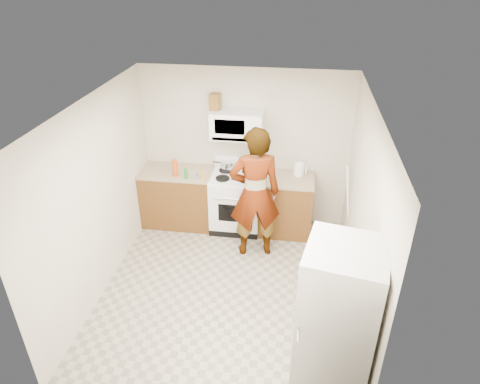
% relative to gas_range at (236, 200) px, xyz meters
% --- Properties ---
extents(floor, '(3.60, 3.60, 0.00)m').
position_rel_gas_range_xyz_m(floor, '(0.10, -1.48, -0.49)').
color(floor, gray).
rests_on(floor, ground).
extents(back_wall, '(3.20, 0.02, 2.50)m').
position_rel_gas_range_xyz_m(back_wall, '(0.10, 0.31, 0.76)').
color(back_wall, beige).
rests_on(back_wall, floor).
extents(right_wall, '(0.02, 3.60, 2.50)m').
position_rel_gas_range_xyz_m(right_wall, '(1.69, -1.48, 0.76)').
color(right_wall, beige).
rests_on(right_wall, floor).
extents(cabinet_left, '(1.12, 0.62, 0.90)m').
position_rel_gas_range_xyz_m(cabinet_left, '(-0.94, 0.01, -0.04)').
color(cabinet_left, brown).
rests_on(cabinet_left, floor).
extents(counter_left, '(1.14, 0.64, 0.03)m').
position_rel_gas_range_xyz_m(counter_left, '(-0.94, 0.01, 0.43)').
color(counter_left, '#9C8769').
rests_on(counter_left, cabinet_left).
extents(cabinet_right, '(0.80, 0.62, 0.90)m').
position_rel_gas_range_xyz_m(cabinet_right, '(0.78, 0.01, -0.04)').
color(cabinet_right, brown).
rests_on(cabinet_right, floor).
extents(counter_right, '(0.82, 0.64, 0.03)m').
position_rel_gas_range_xyz_m(counter_right, '(0.78, 0.01, 0.43)').
color(counter_right, '#9C8769').
rests_on(counter_right, cabinet_right).
extents(gas_range, '(0.76, 0.65, 1.13)m').
position_rel_gas_range_xyz_m(gas_range, '(0.00, 0.00, 0.00)').
color(gas_range, white).
rests_on(gas_range, floor).
extents(microwave, '(0.76, 0.38, 0.40)m').
position_rel_gas_range_xyz_m(microwave, '(0.00, 0.13, 1.21)').
color(microwave, white).
rests_on(microwave, back_wall).
extents(person, '(0.80, 0.62, 1.97)m').
position_rel_gas_range_xyz_m(person, '(0.36, -0.62, 0.50)').
color(person, tan).
rests_on(person, floor).
extents(fridge, '(0.82, 0.82, 1.70)m').
position_rel_gas_range_xyz_m(fridge, '(1.39, -2.72, 0.36)').
color(fridge, silver).
rests_on(fridge, floor).
extents(kettle, '(0.20, 0.20, 0.19)m').
position_rel_gas_range_xyz_m(kettle, '(0.95, 0.15, 0.54)').
color(kettle, white).
rests_on(kettle, counter_right).
extents(jug, '(0.16, 0.16, 0.24)m').
position_rel_gas_range_xyz_m(jug, '(-0.32, 0.17, 1.53)').
color(jug, brown).
rests_on(jug, microwave).
extents(saucepan, '(0.27, 0.27, 0.11)m').
position_rel_gas_range_xyz_m(saucepan, '(-0.16, 0.18, 0.53)').
color(saucepan, silver).
rests_on(saucepan, gas_range).
extents(tray, '(0.25, 0.16, 0.05)m').
position_rel_gas_range_xyz_m(tray, '(0.07, -0.09, 0.47)').
color(tray, white).
rests_on(tray, gas_range).
extents(bottle_spray, '(0.08, 0.08, 0.26)m').
position_rel_gas_range_xyz_m(bottle_spray, '(-0.90, -0.15, 0.58)').
color(bottle_spray, '#CE410F').
rests_on(bottle_spray, counter_left).
extents(bottle_hot_sauce, '(0.06, 0.06, 0.14)m').
position_rel_gas_range_xyz_m(bottle_hot_sauce, '(-0.47, -0.22, 0.52)').
color(bottle_hot_sauce, orange).
rests_on(bottle_hot_sauce, counter_left).
extents(bottle_green_cap, '(0.06, 0.06, 0.16)m').
position_rel_gas_range_xyz_m(bottle_green_cap, '(-0.72, -0.22, 0.53)').
color(bottle_green_cap, '#177F1E').
rests_on(bottle_green_cap, counter_left).
extents(pot_lid, '(0.25, 0.25, 0.01)m').
position_rel_gas_range_xyz_m(pot_lid, '(-0.58, -0.12, 0.46)').
color(pot_lid, white).
rests_on(pot_lid, counter_left).
extents(broom, '(0.23, 0.23, 1.38)m').
position_rel_gas_range_xyz_m(broom, '(1.69, -0.32, 0.21)').
color(broom, white).
rests_on(broom, floor).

